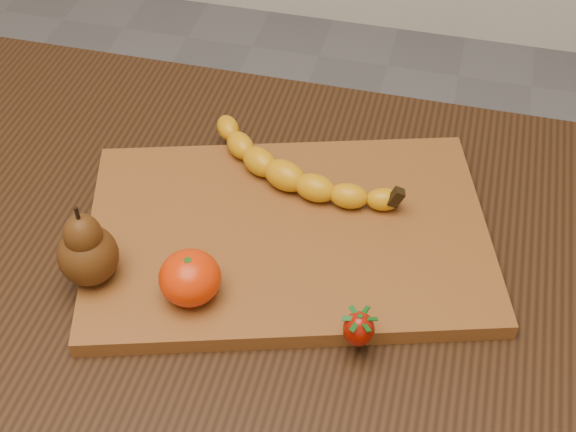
% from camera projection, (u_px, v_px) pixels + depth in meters
% --- Properties ---
extents(table, '(1.00, 0.70, 0.76)m').
position_uv_depth(table, '(234.00, 314.00, 0.97)').
color(table, black).
rests_on(table, ground).
extents(cutting_board, '(0.52, 0.42, 0.02)m').
position_uv_depth(cutting_board, '(288.00, 235.00, 0.91)').
color(cutting_board, brown).
rests_on(cutting_board, table).
extents(banana, '(0.23, 0.14, 0.04)m').
position_uv_depth(banana, '(285.00, 176.00, 0.94)').
color(banana, orange).
rests_on(banana, cutting_board).
extents(pear, '(0.07, 0.07, 0.10)m').
position_uv_depth(pear, '(85.00, 243.00, 0.82)').
color(pear, '#4C290C').
rests_on(pear, cutting_board).
extents(mandarin, '(0.07, 0.07, 0.05)m').
position_uv_depth(mandarin, '(190.00, 278.00, 0.82)').
color(mandarin, red).
rests_on(mandarin, cutting_board).
extents(strawberry, '(0.04, 0.04, 0.04)m').
position_uv_depth(strawberry, '(359.00, 328.00, 0.78)').
color(strawberry, '#941004').
rests_on(strawberry, cutting_board).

